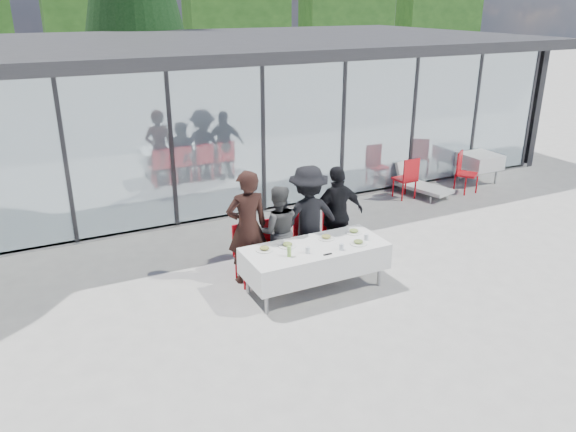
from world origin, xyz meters
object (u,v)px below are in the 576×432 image
(spare_chair_a, at_px, (463,170))
(diner_c, at_px, (308,218))
(plate_c, at_px, (326,237))
(diner_chair_b, at_px, (278,244))
(diner_b, at_px, (278,231))
(plate_b, at_px, (287,245))
(diner_chair_c, at_px, (308,238))
(spare_chair_b, at_px, (408,177))
(folded_eyeglasses, at_px, (328,254))
(diner_chair_a, at_px, (248,250))
(spare_table_right, at_px, (480,161))
(diner_d, at_px, (337,215))
(plate_extra, at_px, (358,242))
(juice_bottle, at_px, (289,251))
(diner_a, at_px, (247,227))
(diner_chair_d, at_px, (336,233))
(plate_a, at_px, (264,249))
(plate_d, at_px, (354,232))
(lounger, at_px, (418,183))
(dining_table, at_px, (315,259))

(spare_chair_a, bearing_deg, diner_c, -159.60)
(plate_c, bearing_deg, diner_chair_b, 136.17)
(diner_b, height_order, plate_b, diner_b)
(diner_chair_c, xyz_separation_m, spare_chair_b, (3.76, 2.14, 0.00))
(folded_eyeglasses, bearing_deg, plate_b, 126.84)
(diner_chair_a, height_order, spare_table_right, diner_chair_a)
(diner_d, xyz_separation_m, spare_table_right, (5.59, 2.34, -0.32))
(plate_extra, distance_m, juice_bottle, 1.19)
(plate_c, bearing_deg, diner_c, 92.72)
(diner_a, distance_m, diner_chair_c, 1.18)
(diner_chair_d, xyz_separation_m, folded_eyeglasses, (-0.83, -1.11, 0.22))
(diner_c, bearing_deg, spare_chair_b, -142.00)
(diner_d, bearing_deg, plate_c, 46.14)
(diner_chair_a, height_order, spare_chair_a, same)
(spare_table_right, bearing_deg, plate_c, -154.62)
(plate_c, bearing_deg, diner_a, 153.36)
(plate_a, bearing_deg, diner_a, 96.04)
(diner_chair_a, relative_size, spare_table_right, 1.13)
(spare_chair_b, bearing_deg, plate_c, -144.08)
(plate_c, distance_m, plate_d, 0.53)
(diner_b, bearing_deg, spare_chair_b, -135.42)
(diner_chair_d, height_order, spare_table_right, diner_chair_d)
(diner_chair_d, bearing_deg, diner_c, -179.92)
(juice_bottle, bearing_deg, lounger, 32.59)
(diner_chair_c, distance_m, spare_chair_a, 5.62)
(diner_b, bearing_deg, juice_bottle, 93.41)
(plate_c, relative_size, plate_d, 1.00)
(plate_b, bearing_deg, plate_extra, -21.44)
(plate_c, bearing_deg, plate_extra, -48.74)
(plate_c, height_order, folded_eyeglasses, plate_c)
(diner_chair_b, distance_m, diner_chair_c, 0.56)
(juice_bottle, bearing_deg, diner_c, 48.25)
(plate_d, distance_m, spare_table_right, 6.32)
(diner_d, relative_size, spare_chair_a, 1.79)
(dining_table, distance_m, spare_chair_a, 6.17)
(diner_b, relative_size, lounger, 1.08)
(diner_b, height_order, plate_extra, diner_b)
(diner_a, bearing_deg, juice_bottle, 110.55)
(diner_chair_d, bearing_deg, diner_b, -179.96)
(diner_chair_b, relative_size, spare_chair_b, 1.00)
(diner_a, relative_size, diner_chair_a, 1.94)
(diner_chair_c, height_order, folded_eyeglasses, diner_chair_c)
(plate_c, distance_m, juice_bottle, 0.90)
(diner_chair_b, xyz_separation_m, diner_chair_d, (1.13, 0.00, 0.00))
(diner_a, distance_m, plate_a, 0.57)
(plate_d, height_order, folded_eyeglasses, plate_d)
(diner_c, xyz_separation_m, diner_chair_d, (0.57, 0.00, -0.37))
(spare_table_right, bearing_deg, plate_a, -158.21)
(dining_table, xyz_separation_m, spare_table_right, (6.44, 3.09, 0.02))
(diner_chair_d, bearing_deg, folded_eyeglasses, -126.74)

